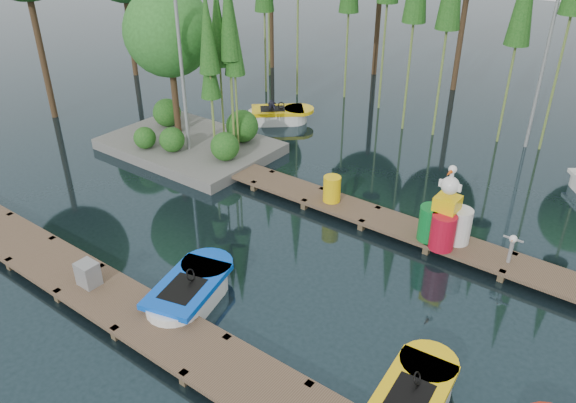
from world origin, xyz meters
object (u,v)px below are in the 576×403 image
Objects in this scene: yellow_barrel at (332,189)px; utility_cabinet at (88,274)px; island at (183,64)px; boat_blue at (190,293)px; drum_cluster at (445,221)px; boat_yellow_far at (279,115)px.

utility_cabinet is at bearing -108.88° from yellow_barrel.
island is 2.21× the size of boat_blue.
drum_cluster reaches higher than boat_blue.
boat_blue is 5.79m from yellow_barrel.
utility_cabinet is at bearing -164.88° from boat_blue.
boat_yellow_far is (1.13, 4.09, -2.89)m from island.
utility_cabinet is at bearing -59.61° from island.
utility_cabinet reaches higher than boat_blue.
drum_cluster is (6.04, 6.84, 0.36)m from utility_cabinet.
island is at bearing -126.33° from boat_yellow_far.
utility_cabinet is at bearing -131.46° from drum_cluster.
yellow_barrel is at bearing 177.48° from drum_cluster.
island is 11.16× the size of utility_cabinet.
boat_yellow_far reaches higher than utility_cabinet.
yellow_barrel is (0.24, 5.77, 0.43)m from boat_blue.
boat_blue is 12.03m from boat_yellow_far.
island reaches higher than boat_blue.
drum_cluster is (9.48, -5.05, 0.67)m from boat_yellow_far.
boat_yellow_far reaches higher than boat_blue.
yellow_barrel is at bearing 71.12° from utility_cabinet.
drum_cluster is (3.89, 5.61, 0.69)m from boat_blue.
utility_cabinet is 0.27× the size of drum_cluster.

